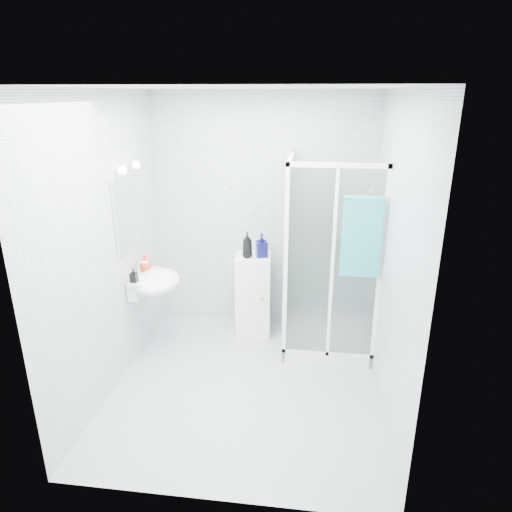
# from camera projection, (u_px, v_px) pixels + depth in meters

# --- Properties ---
(room) EXTENTS (2.40, 2.60, 2.60)m
(room) POSITION_uv_depth(u_px,v_px,m) (245.00, 253.00, 3.81)
(room) COLOR silver
(room) RESTS_ON ground
(shower_enclosure) EXTENTS (0.90, 0.95, 2.00)m
(shower_enclosure) POSITION_uv_depth(u_px,v_px,m) (320.00, 309.00, 4.74)
(shower_enclosure) COLOR white
(shower_enclosure) RESTS_ON ground
(wall_basin) EXTENTS (0.46, 0.56, 0.35)m
(wall_basin) POSITION_uv_depth(u_px,v_px,m) (154.00, 282.00, 4.52)
(wall_basin) COLOR white
(wall_basin) RESTS_ON ground
(mirror) EXTENTS (0.02, 0.60, 0.70)m
(mirror) POSITION_uv_depth(u_px,v_px,m) (128.00, 212.00, 4.31)
(mirror) COLOR white
(mirror) RESTS_ON room
(vanity_lights) EXTENTS (0.10, 0.40, 0.08)m
(vanity_lights) POSITION_uv_depth(u_px,v_px,m) (129.00, 167.00, 4.16)
(vanity_lights) COLOR silver
(vanity_lights) RESTS_ON room
(wall_hooks) EXTENTS (0.23, 0.06, 0.03)m
(wall_hooks) POSITION_uv_depth(u_px,v_px,m) (239.00, 186.00, 4.91)
(wall_hooks) COLOR silver
(wall_hooks) RESTS_ON room
(storage_cabinet) EXTENTS (0.40, 0.42, 0.91)m
(storage_cabinet) POSITION_uv_depth(u_px,v_px,m) (253.00, 294.00, 5.05)
(storage_cabinet) COLOR white
(storage_cabinet) RESTS_ON ground
(hand_towel) EXTENTS (0.35, 0.05, 0.74)m
(hand_towel) POSITION_uv_depth(u_px,v_px,m) (362.00, 235.00, 4.01)
(hand_towel) COLOR teal
(hand_towel) RESTS_ON shower_enclosure
(shampoo_bottle_a) EXTENTS (0.13, 0.13, 0.28)m
(shampoo_bottle_a) POSITION_uv_depth(u_px,v_px,m) (247.00, 245.00, 4.81)
(shampoo_bottle_a) COLOR black
(shampoo_bottle_a) RESTS_ON storage_cabinet
(shampoo_bottle_b) EXTENTS (0.14, 0.15, 0.25)m
(shampoo_bottle_b) POSITION_uv_depth(u_px,v_px,m) (262.00, 245.00, 4.83)
(shampoo_bottle_b) COLOR #0B0C42
(shampoo_bottle_b) RESTS_ON storage_cabinet
(soap_dispenser_orange) EXTENTS (0.18, 0.18, 0.17)m
(soap_dispenser_orange) POSITION_uv_depth(u_px,v_px,m) (145.00, 262.00, 4.61)
(soap_dispenser_orange) COLOR #DA4419
(soap_dispenser_orange) RESTS_ON wall_basin
(soap_dispenser_black) EXTENTS (0.07, 0.07, 0.14)m
(soap_dispenser_black) POSITION_uv_depth(u_px,v_px,m) (134.00, 275.00, 4.32)
(soap_dispenser_black) COLOR black
(soap_dispenser_black) RESTS_ON wall_basin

